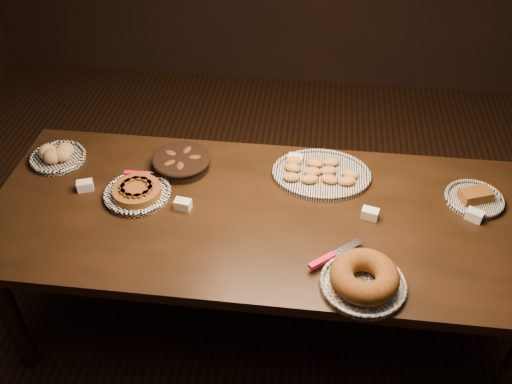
# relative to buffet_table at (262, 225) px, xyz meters

# --- Properties ---
(ground) EXTENTS (5.00, 5.00, 0.00)m
(ground) POSITION_rel_buffet_table_xyz_m (0.00, 0.00, -0.68)
(ground) COLOR black
(ground) RESTS_ON ground
(buffet_table) EXTENTS (2.40, 1.00, 0.75)m
(buffet_table) POSITION_rel_buffet_table_xyz_m (0.00, 0.00, 0.00)
(buffet_table) COLOR black
(buffet_table) RESTS_ON ground
(apple_tart_plate) EXTENTS (0.32, 0.30, 0.06)m
(apple_tart_plate) POSITION_rel_buffet_table_xyz_m (-0.57, 0.04, 0.10)
(apple_tart_plate) COLOR white
(apple_tart_plate) RESTS_ON buffet_table
(madeleine_platter) EXTENTS (0.45, 0.37, 0.05)m
(madeleine_platter) POSITION_rel_buffet_table_xyz_m (0.24, 0.28, 0.09)
(madeleine_platter) COLOR black
(madeleine_platter) RESTS_ON buffet_table
(bundt_cake_plate) EXTENTS (0.38, 0.40, 0.10)m
(bundt_cake_plate) POSITION_rel_buffet_table_xyz_m (0.42, -0.37, 0.12)
(bundt_cake_plate) COLOR black
(bundt_cake_plate) RESTS_ON buffet_table
(croissant_basket) EXTENTS (0.31, 0.31, 0.07)m
(croissant_basket) POSITION_rel_buffet_table_xyz_m (-0.41, 0.26, 0.11)
(croissant_basket) COLOR black
(croissant_basket) RESTS_ON buffet_table
(bread_roll_plate) EXTENTS (0.27, 0.27, 0.08)m
(bread_roll_plate) POSITION_rel_buffet_table_xyz_m (-1.02, 0.25, 0.11)
(bread_roll_plate) COLOR white
(bread_roll_plate) RESTS_ON buffet_table
(loaf_plate) EXTENTS (0.26, 0.26, 0.06)m
(loaf_plate) POSITION_rel_buffet_table_xyz_m (0.92, 0.18, 0.09)
(loaf_plate) COLOR black
(loaf_plate) RESTS_ON buffet_table
(tent_cards) EXTENTS (1.79, 0.44, 0.04)m
(tent_cards) POSITION_rel_buffet_table_xyz_m (0.06, 0.10, 0.10)
(tent_cards) COLOR white
(tent_cards) RESTS_ON buffet_table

